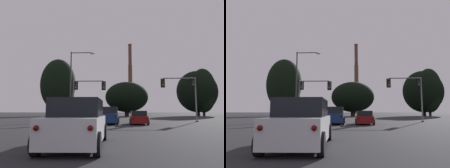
# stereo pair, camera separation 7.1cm
# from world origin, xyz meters

# --- Properties ---
(suv_left_lane_front) EXTENTS (2.12, 4.91, 1.86)m
(suv_left_lane_front) POSITION_xyz_m (-3.09, 23.13, 0.90)
(suv_left_lane_front) COLOR navy
(suv_left_lane_front) RESTS_ON ground_plane
(suv_left_lane_third) EXTENTS (2.25, 4.96, 1.86)m
(suv_left_lane_third) POSITION_xyz_m (-3.34, 7.70, 0.90)
(suv_left_lane_third) COLOR silver
(suv_left_lane_third) RESTS_ON ground_plane
(hatchback_center_lane_front) EXTENTS (1.93, 4.12, 1.44)m
(hatchback_center_lane_front) POSITION_xyz_m (0.06, 22.62, 0.66)
(hatchback_center_lane_front) COLOR maroon
(hatchback_center_lane_front) RESTS_ON ground_plane
(traffic_light_overhead_right) EXTENTS (4.79, 0.50, 5.97)m
(traffic_light_overhead_right) POSITION_xyz_m (6.65, 28.80, 4.54)
(traffic_light_overhead_right) COLOR slate
(traffic_light_overhead_right) RESTS_ON ground_plane
(traffic_light_overhead_left) EXTENTS (4.67, 0.50, 5.66)m
(traffic_light_overhead_left) POSITION_xyz_m (-6.98, 28.88, 4.30)
(traffic_light_overhead_left) COLOR slate
(traffic_light_overhead_left) RESTS_ON ground_plane
(street_lamp) EXTENTS (3.44, 0.36, 9.82)m
(street_lamp) POSITION_xyz_m (-8.45, 29.03, 5.95)
(street_lamp) COLOR #38383A
(street_lamp) RESTS_ON ground_plane
(smokestack) EXTENTS (5.21, 5.21, 48.14)m
(smokestack) POSITION_xyz_m (3.18, 147.76, 18.90)
(smokestack) COLOR #523427
(smokestack) RESTS_ON ground_plane
(treeline_left_mid) EXTENTS (7.43, 6.69, 14.26)m
(treeline_left_mid) POSITION_xyz_m (22.22, 65.32, 7.61)
(treeline_left_mid) COLOR black
(treeline_left_mid) RESTS_ON ground_plane
(treeline_far_left) EXTENTS (12.47, 11.23, 9.96)m
(treeline_far_left) POSITION_xyz_m (-0.62, 62.74, 5.55)
(treeline_far_left) COLOR black
(treeline_far_left) RESTS_ON ground_plane
(treeline_center_right) EXTENTS (12.10, 10.89, 13.82)m
(treeline_center_right) POSITION_xyz_m (20.96, 66.95, 7.44)
(treeline_center_right) COLOR black
(treeline_center_right) RESTS_ON ground_plane
(treeline_far_right) EXTENTS (10.15, 9.13, 16.60)m
(treeline_far_right) POSITION_xyz_m (-20.58, 61.14, 9.14)
(treeline_far_right) COLOR black
(treeline_far_right) RESTS_ON ground_plane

